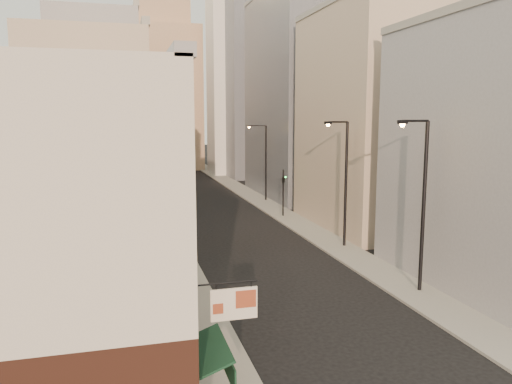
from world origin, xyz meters
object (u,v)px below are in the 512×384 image
clock_tower (164,81)px  streetlamp_near (421,196)px  white_tower (232,72)px  streetlamp_far (264,158)px  traffic_light_left (156,180)px  streetlamp_mid (344,177)px  traffic_light_right (283,182)px

clock_tower → streetlamp_near: clock_tower is taller
streetlamp_near → white_tower: bearing=66.2°
streetlamp_near → clock_tower: bearing=74.6°
clock_tower → streetlamp_far: 47.74m
clock_tower → traffic_light_left: (-5.30, -48.62, -14.13)m
clock_tower → streetlamp_near: size_ratio=4.40×
streetlamp_mid → streetlamp_far: 23.44m
white_tower → streetlamp_mid: 56.43m
white_tower → streetlamp_far: bearing=-95.3°
clock_tower → streetlamp_mid: (7.86, -68.86, -11.89)m
traffic_light_left → traffic_light_right: bearing=172.1°
streetlamp_near → traffic_light_left: bearing=91.8°
streetlamp_mid → traffic_light_left: (-13.16, 20.24, -2.24)m
white_tower → streetlamp_near: white_tower is taller
streetlamp_far → streetlamp_mid: bearing=-81.9°
streetlamp_near → traffic_light_right: size_ratio=2.04×
streetlamp_near → traffic_light_left: streetlamp_near is taller
streetlamp_mid → traffic_light_right: 13.27m
streetlamp_mid → traffic_light_right: streetlamp_mid is taller
streetlamp_mid → traffic_light_left: size_ratio=2.01×
streetlamp_near → traffic_light_right: streetlamp_near is taller
clock_tower → streetlamp_near: 80.87m
white_tower → streetlamp_near: (-3.32, -65.63, -12.78)m
streetlamp_mid → traffic_light_left: bearing=98.3°
traffic_light_left → traffic_light_right: 14.40m
traffic_light_left → streetlamp_mid: bearing=144.8°
clock_tower → white_tower: clock_tower is taller
clock_tower → streetlamp_far: size_ratio=4.77×
white_tower → streetlamp_far: white_tower is taller
traffic_light_right → streetlamp_mid: bearing=106.1°
traffic_light_right → clock_tower: bearing=-69.4°
white_tower → streetlamp_near: 66.95m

